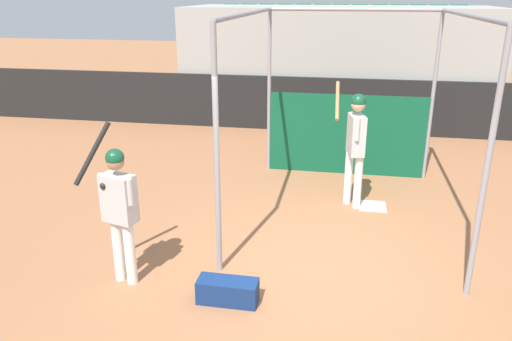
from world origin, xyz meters
TOP-DOWN VIEW (x-y plane):
  - ground_plane at (0.00, 0.00)m, footprint 60.00×60.00m
  - outfield_wall at (0.00, 6.93)m, footprint 24.00×0.12m
  - bleacher_section at (0.00, 8.60)m, footprint 8.15×3.20m
  - batting_cage at (0.37, 3.09)m, footprint 3.10×4.07m
  - home_plate at (0.87, 2.27)m, footprint 0.44×0.44m
  - player_batter at (0.51, 2.27)m, footprint 0.53×0.80m
  - player_waiting at (-2.23, -0.61)m, footprint 0.75×0.46m
  - equipment_bag at (-0.88, -0.82)m, footprint 0.70×0.28m

SIDE VIEW (x-z plane):
  - ground_plane at x=0.00m, z-range 0.00..0.00m
  - home_plate at x=0.87m, z-range 0.00..0.02m
  - equipment_bag at x=-0.88m, z-range 0.00..0.28m
  - outfield_wall at x=0.00m, z-range 0.00..1.37m
  - player_waiting at x=-2.23m, z-range 0.04..2.02m
  - player_batter at x=0.51m, z-range 0.16..2.16m
  - batting_cage at x=0.37m, z-range -0.17..2.95m
  - bleacher_section at x=0.00m, z-range 0.00..3.05m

